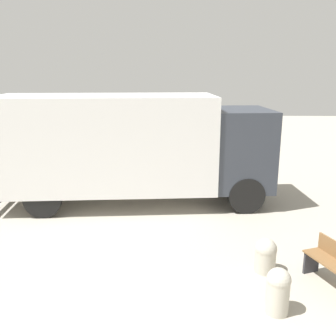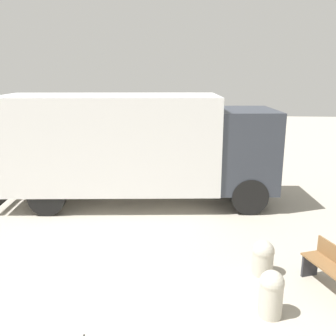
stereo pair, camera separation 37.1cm
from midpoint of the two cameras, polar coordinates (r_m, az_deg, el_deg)
name	(u,v)px [view 2 (the right image)]	position (r m, az deg, el deg)	size (l,w,h in m)	color
delivery_truck	(136,144)	(10.97, -3.98, 3.63)	(8.05, 2.97, 3.20)	white
bollard_near_bench	(271,292)	(6.59, 17.11, -17.64)	(0.39, 0.39, 0.80)	#B2AD9E
bollard_far_bench	(263,257)	(7.75, 15.66, -12.92)	(0.42, 0.42, 0.70)	#B2AD9E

